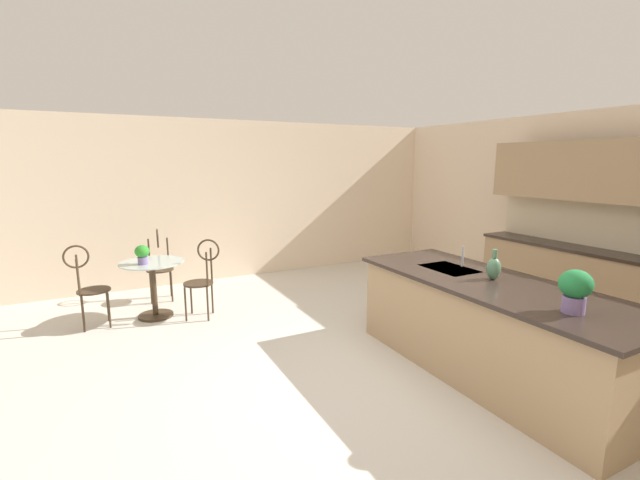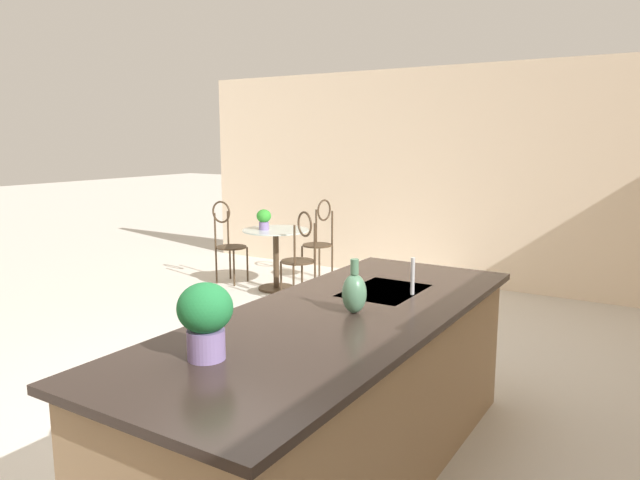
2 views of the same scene
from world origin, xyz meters
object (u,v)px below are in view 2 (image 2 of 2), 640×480
Objects in this scene: potted_plant_on_table at (264,218)px; vase_on_counter at (354,292)px; chair_toward_desk at (228,238)px; chair_by_island at (320,236)px; bistro_table at (276,253)px; chair_near_window at (300,252)px; potted_plant_counter_far at (205,316)px.

potted_plant_on_table is 4.09m from vase_on_counter.
chair_toward_desk reaches higher than potted_plant_on_table.
chair_by_island reaches higher than potted_plant_on_table.
bistro_table is 0.66m from chair_near_window.
potted_plant_on_table is at bearing -53.82° from bistro_table.
chair_toward_desk is 0.71m from potted_plant_on_table.
chair_toward_desk is (0.76, -0.91, 0.00)m from chair_by_island.
chair_toward_desk is 4.61m from vase_on_counter.
chair_near_window is at bearing 20.82° from chair_by_island.
vase_on_counter reaches higher than chair_toward_desk.
potted_plant_counter_far is (4.66, 2.35, 0.53)m from chair_by_island.
potted_plant_counter_far is at bearing 34.37° from potted_plant_on_table.
vase_on_counter is at bearing 167.11° from potted_plant_counter_far.
chair_toward_desk reaches higher than bistro_table.
chair_by_island is 4.24× the size of potted_plant_on_table.
chair_by_island is (-1.05, -0.40, 0.00)m from chair_near_window.
chair_by_island is at bearing -145.84° from vase_on_counter.
chair_near_window is (0.31, 0.57, 0.13)m from bistro_table.
chair_near_window is 1.34m from chair_toward_desk.
vase_on_counter is at bearing 38.47° from chair_near_window.
chair_near_window is 1.00× the size of chair_toward_desk.
chair_toward_desk is at bearing -88.65° from bistro_table.
potted_plant_counter_far is (3.84, 2.63, 0.22)m from potted_plant_on_table.
potted_plant_counter_far is 1.13× the size of vase_on_counter.
potted_plant_counter_far reaches higher than chair_toward_desk.
chair_near_window is 1.13m from chair_by_island.
potted_plant_on_table is at bearing -108.81° from chair_near_window.
vase_on_counter is at bearing 34.16° from chair_by_island.
potted_plant_counter_far reaches higher than chair_near_window.
chair_by_island is 5.25m from potted_plant_counter_far.
chair_near_window is 3.62× the size of vase_on_counter.
vase_on_counter is (2.71, 2.15, 0.46)m from chair_near_window.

